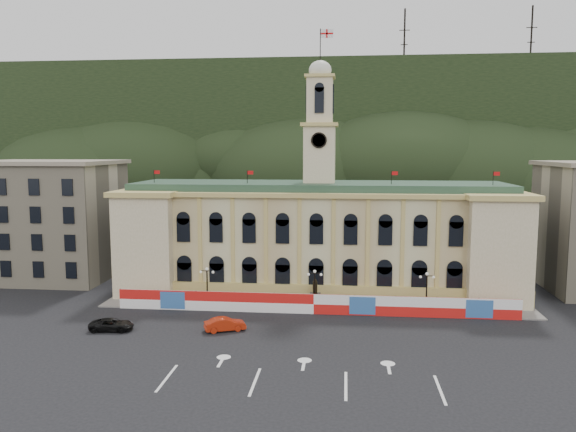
# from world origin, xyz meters

# --- Properties ---
(ground) EXTENTS (260.00, 260.00, 0.00)m
(ground) POSITION_xyz_m (0.00, 0.00, 0.00)
(ground) COLOR black
(ground) RESTS_ON ground
(lane_markings) EXTENTS (26.00, 10.00, 0.02)m
(lane_markings) POSITION_xyz_m (0.00, -5.00, 0.00)
(lane_markings) COLOR white
(lane_markings) RESTS_ON ground
(hill_ridge) EXTENTS (230.00, 80.00, 64.00)m
(hill_ridge) POSITION_xyz_m (0.03, 121.99, 19.48)
(hill_ridge) COLOR black
(hill_ridge) RESTS_ON ground
(city_hall) EXTENTS (56.20, 17.60, 37.10)m
(city_hall) POSITION_xyz_m (0.00, 27.63, 7.85)
(city_hall) COLOR beige
(city_hall) RESTS_ON ground
(side_building_left) EXTENTS (21.00, 17.00, 18.60)m
(side_building_left) POSITION_xyz_m (-43.00, 30.93, 9.33)
(side_building_left) COLOR #C1B395
(side_building_left) RESTS_ON ground
(hoarding_fence) EXTENTS (50.00, 0.44, 2.50)m
(hoarding_fence) POSITION_xyz_m (0.06, 15.07, 1.25)
(hoarding_fence) COLOR red
(hoarding_fence) RESTS_ON ground
(pavement) EXTENTS (56.00, 5.50, 0.16)m
(pavement) POSITION_xyz_m (0.00, 17.75, 0.08)
(pavement) COLOR slate
(pavement) RESTS_ON ground
(statue) EXTENTS (1.40, 1.40, 3.72)m
(statue) POSITION_xyz_m (0.00, 18.00, 1.19)
(statue) COLOR #595651
(statue) RESTS_ON ground
(lamp_left) EXTENTS (1.96, 0.44, 5.15)m
(lamp_left) POSITION_xyz_m (-14.00, 17.00, 3.07)
(lamp_left) COLOR black
(lamp_left) RESTS_ON ground
(lamp_center) EXTENTS (1.96, 0.44, 5.15)m
(lamp_center) POSITION_xyz_m (0.00, 17.00, 3.07)
(lamp_center) COLOR black
(lamp_center) RESTS_ON ground
(lamp_right) EXTENTS (1.96, 0.44, 5.15)m
(lamp_right) POSITION_xyz_m (14.00, 17.00, 3.07)
(lamp_right) COLOR black
(lamp_right) RESTS_ON ground
(red_sedan) EXTENTS (4.91, 5.78, 1.53)m
(red_sedan) POSITION_xyz_m (-9.59, 7.42, 0.76)
(red_sedan) COLOR #AB230C
(red_sedan) RESTS_ON ground
(black_suv) EXTENTS (3.12, 5.30, 1.36)m
(black_suv) POSITION_xyz_m (-22.37, 6.23, 0.68)
(black_suv) COLOR black
(black_suv) RESTS_ON ground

